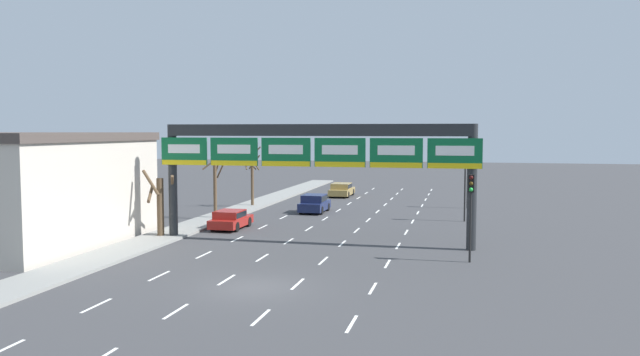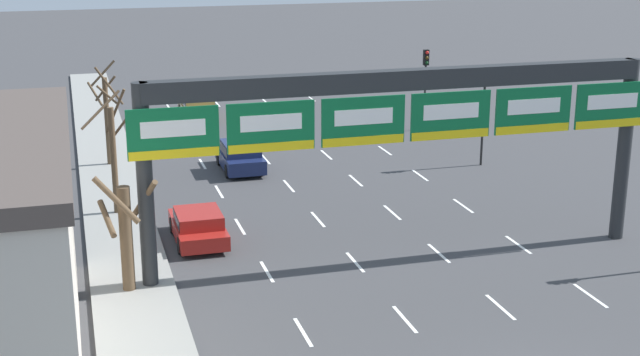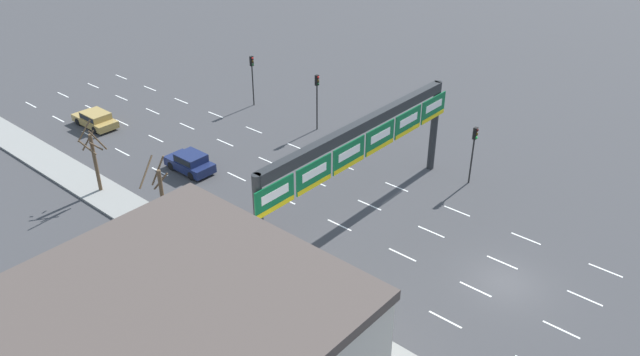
% 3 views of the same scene
% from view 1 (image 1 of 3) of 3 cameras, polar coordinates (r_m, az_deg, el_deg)
% --- Properties ---
extents(ground_plane, '(220.00, 220.00, 0.00)m').
position_cam_1_polar(ground_plane, '(27.08, -6.05, -9.93)').
color(ground_plane, '#3D3D3F').
extents(sidewalk_left, '(2.80, 110.00, 0.15)m').
position_cam_1_polar(sidewalk_left, '(31.52, -23.02, -8.07)').
color(sidewalk_left, gray).
rests_on(sidewalk_left, ground_plane).
extents(lane_dashes, '(10.02, 67.00, 0.01)m').
position_cam_1_polar(lane_dashes, '(39.80, 0.40, -5.29)').
color(lane_dashes, white).
rests_on(lane_dashes, ground_plane).
extents(sign_gantry, '(19.16, 0.70, 7.05)m').
position_cam_1_polar(sign_gantry, '(36.50, -0.58, 2.60)').
color(sign_gantry, '#232628').
rests_on(sign_gantry, ground_plane).
extents(car_navy, '(1.90, 4.01, 1.48)m').
position_cam_1_polar(car_navy, '(50.83, -0.53, -2.29)').
color(car_navy, '#19234C').
rests_on(car_navy, ground_plane).
extents(car_gold, '(1.98, 4.49, 1.37)m').
position_cam_1_polar(car_gold, '(63.21, 1.99, -1.04)').
color(car_gold, '#A88947').
rests_on(car_gold, ground_plane).
extents(car_red, '(1.88, 3.98, 1.28)m').
position_cam_1_polar(car_red, '(42.83, -8.18, -3.71)').
color(car_red, maroon).
rests_on(car_red, ground_plane).
extents(traffic_light_near_gantry, '(0.30, 0.35, 4.95)m').
position_cam_1_polar(traffic_light_near_gantry, '(46.79, 13.13, 0.38)').
color(traffic_light_near_gantry, black).
rests_on(traffic_light_near_gantry, ground_plane).
extents(traffic_light_mid_block, '(0.30, 0.35, 4.47)m').
position_cam_1_polar(traffic_light_mid_block, '(32.27, 13.62, -1.94)').
color(traffic_light_mid_block, black).
rests_on(traffic_light_mid_block, ground_plane).
extents(traffic_light_far_end, '(0.30, 0.35, 4.75)m').
position_cam_1_polar(traffic_light_far_end, '(54.85, 13.35, 0.81)').
color(traffic_light_far_end, black).
rests_on(traffic_light_far_end, ground_plane).
extents(tree_bare_closest, '(1.96, 1.38, 5.21)m').
position_cam_1_polar(tree_bare_closest, '(47.56, -9.53, -0.40)').
color(tree_bare_closest, brown).
rests_on(tree_bare_closest, sidewalk_left).
extents(tree_bare_second, '(2.13, 2.13, 4.12)m').
position_cam_1_polar(tree_bare_second, '(39.98, -14.42, -2.16)').
color(tree_bare_second, brown).
rests_on(tree_bare_second, sidewalk_left).
extents(tree_bare_third, '(1.70, 1.57, 5.15)m').
position_cam_1_polar(tree_bare_third, '(54.79, -6.23, 0.32)').
color(tree_bare_third, brown).
rests_on(tree_bare_third, sidewalk_left).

